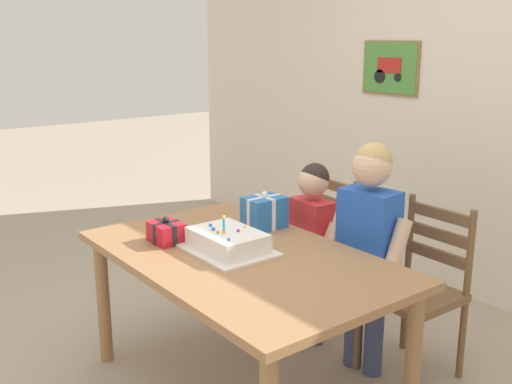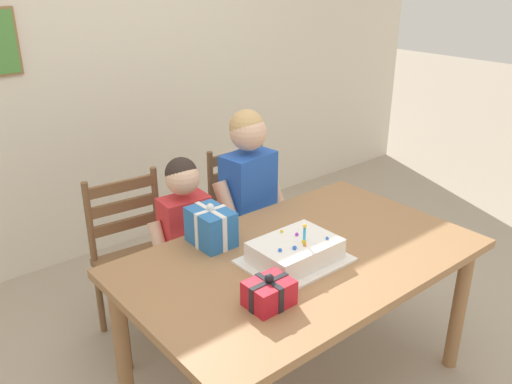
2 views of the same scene
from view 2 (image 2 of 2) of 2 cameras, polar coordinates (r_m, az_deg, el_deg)
ground_plane at (r=2.86m, az=4.39°, el=-19.72°), size 20.00×20.00×0.00m
back_wall at (r=3.80m, az=-16.38°, el=12.54°), size 6.40×0.11×2.60m
dining_table at (r=2.46m, az=4.85°, el=-8.40°), size 1.60×0.97×0.74m
birthday_cake at (r=2.33m, az=4.19°, el=-6.41°), size 0.44×0.34×0.19m
gift_box_red_large at (r=2.46m, az=-4.83°, el=-3.73°), size 0.16×0.22×0.21m
gift_box_beside_cake at (r=2.05m, az=1.40°, el=-10.72°), size 0.18×0.14×0.14m
chair_left at (r=2.97m, az=-12.46°, el=-7.21°), size 0.45×0.45×0.92m
chair_right at (r=3.34m, az=-0.60°, el=-3.06°), size 0.43×0.43×0.92m
child_older at (r=2.97m, az=-0.78°, el=-0.37°), size 0.47×0.28×1.24m
child_younger at (r=2.80m, az=-7.50°, el=-4.54°), size 0.39×0.23×1.07m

